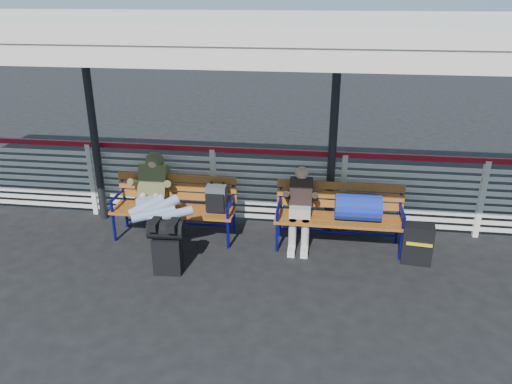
# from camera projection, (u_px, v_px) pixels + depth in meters

# --- Properties ---
(ground) EXTENTS (60.00, 60.00, 0.00)m
(ground) POSITION_uv_depth(u_px,v_px,m) (183.00, 285.00, 6.28)
(ground) COLOR black
(ground) RESTS_ON ground
(fence) EXTENTS (12.08, 0.08, 1.24)m
(fence) POSITION_uv_depth(u_px,v_px,m) (213.00, 182.00, 7.78)
(fence) COLOR silver
(fence) RESTS_ON ground
(canopy) EXTENTS (12.60, 3.60, 3.16)m
(canopy) POSITION_uv_depth(u_px,v_px,m) (188.00, 27.00, 5.93)
(canopy) COLOR silver
(canopy) RESTS_ON ground
(luggage_stack) EXTENTS (0.47, 0.28, 0.75)m
(luggage_stack) POSITION_uv_depth(u_px,v_px,m) (167.00, 244.00, 6.41)
(luggage_stack) COLOR black
(luggage_stack) RESTS_ON ground
(bench_left) EXTENTS (1.80, 0.56, 0.92)m
(bench_left) POSITION_uv_depth(u_px,v_px,m) (184.00, 201.00, 7.31)
(bench_left) COLOR #AA6B21
(bench_left) RESTS_ON ground
(bench_right) EXTENTS (1.80, 0.56, 0.92)m
(bench_right) POSITION_uv_depth(u_px,v_px,m) (350.00, 209.00, 6.96)
(bench_right) COLOR #AA6B21
(bench_right) RESTS_ON ground
(traveler_man) EXTENTS (0.94, 1.64, 0.77)m
(traveler_man) POSITION_uv_depth(u_px,v_px,m) (157.00, 203.00, 6.98)
(traveler_man) COLOR #8EA2C0
(traveler_man) RESTS_ON ground
(companion_person) EXTENTS (0.32, 0.66, 1.15)m
(companion_person) POSITION_uv_depth(u_px,v_px,m) (300.00, 207.00, 7.06)
(companion_person) COLOR #ADAA9C
(companion_person) RESTS_ON ground
(suitcase_side) EXTENTS (0.42, 0.28, 0.55)m
(suitcase_side) POSITION_uv_depth(u_px,v_px,m) (417.00, 244.00, 6.70)
(suitcase_side) COLOR black
(suitcase_side) RESTS_ON ground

